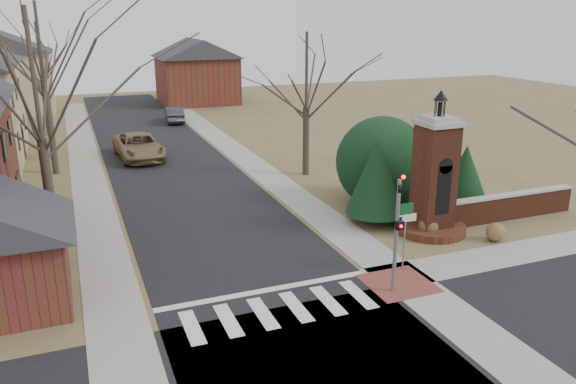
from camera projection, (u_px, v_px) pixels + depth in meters
name	position (u px, v px, depth m)	size (l,w,h in m)	color
ground	(288.00, 322.00, 18.25)	(120.00, 120.00, 0.00)	brown
main_street	(168.00, 163.00, 37.74)	(8.00, 70.00, 0.01)	black
cross_street	(328.00, 374.00, 15.59)	(120.00, 8.00, 0.01)	black
crosswalk_zone	(280.00, 310.00, 18.95)	(8.00, 2.20, 0.02)	silver
stop_bar	(265.00, 291.00, 20.28)	(8.00, 0.35, 0.02)	silver
sidewalk_right_main	(242.00, 156.00, 39.57)	(2.00, 60.00, 0.02)	gray
sidewalk_left	(87.00, 170.00, 35.92)	(2.00, 60.00, 0.02)	gray
curb_apron	(399.00, 284.00, 20.81)	(2.40, 2.40, 0.02)	brown
traffic_signal_pole	(397.00, 224.00, 19.48)	(0.28, 0.41, 4.50)	slate
sign_post	(405.00, 223.00, 21.38)	(0.90, 0.07, 2.75)	slate
brick_gate_monument	(434.00, 187.00, 25.17)	(3.20, 3.20, 6.47)	#5F2D1C
brick_garden_wall	(509.00, 206.00, 27.21)	(7.50, 0.50, 1.30)	#5F2D1C
garage_left	(0.00, 246.00, 18.56)	(4.80, 4.80, 4.29)	maroon
house_distant_right	(196.00, 70.00, 62.48)	(8.80, 8.80, 7.30)	maroon
evergreen_near	(376.00, 176.00, 26.28)	(2.80, 2.80, 4.10)	#473D33
evergreen_mid	(421.00, 158.00, 28.41)	(3.40, 3.40, 4.70)	#473D33
evergreen_far	(465.00, 172.00, 28.44)	(2.40, 2.40, 3.30)	#473D33
evergreen_mass	(382.00, 159.00, 29.10)	(4.80, 4.80, 4.80)	black
bare_tree_0	(32.00, 65.00, 21.44)	(8.05, 8.05, 11.15)	#473D33
bare_tree_1	(39.00, 41.00, 32.86)	(8.40, 8.40, 11.64)	#473D33
bare_tree_2	(38.00, 48.00, 44.51)	(7.35, 7.35, 10.19)	#473D33
bare_tree_3	(307.00, 65.00, 33.03)	(7.00, 7.00, 9.70)	#473D33
pickup_truck	(139.00, 146.00, 38.69)	(2.82, 6.12, 1.70)	olive
distant_car	(174.00, 114.00, 51.75)	(1.54, 4.41, 1.45)	#37383F
dry_shrub_left	(428.00, 226.00, 25.20)	(0.91, 0.91, 0.91)	brown
dry_shrub_right	(496.00, 232.00, 24.64)	(0.84, 0.84, 0.84)	brown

